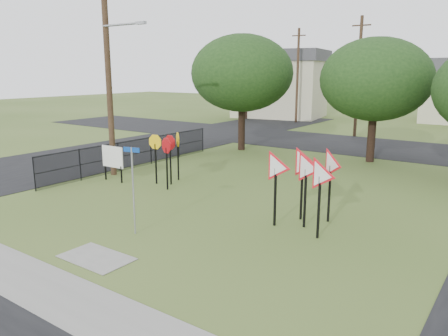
# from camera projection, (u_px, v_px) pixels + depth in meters

# --- Properties ---
(ground) EXTENTS (140.00, 140.00, 0.00)m
(ground) POSITION_uv_depth(u_px,v_px,m) (158.00, 232.00, 13.82)
(ground) COLOR #3E5720
(sidewalk) EXTENTS (30.00, 1.60, 0.02)m
(sidewalk) POSITION_uv_depth(u_px,v_px,m) (36.00, 283.00, 10.48)
(sidewalk) COLOR gray
(sidewalk) RESTS_ON ground
(street_left) EXTENTS (8.00, 50.00, 0.02)m
(street_left) POSITION_uv_depth(u_px,v_px,m) (131.00, 149.00, 28.56)
(street_left) COLOR black
(street_left) RESTS_ON ground
(street_far) EXTENTS (60.00, 8.00, 0.02)m
(street_far) POSITION_uv_depth(u_px,v_px,m) (363.00, 146.00, 29.73)
(street_far) COLOR black
(street_far) RESTS_ON ground
(curb_pad) EXTENTS (2.00, 1.20, 0.02)m
(curb_pad) POSITION_uv_depth(u_px,v_px,m) (96.00, 258.00, 11.91)
(curb_pad) COLOR gray
(curb_pad) RESTS_ON ground
(street_name_sign) EXTENTS (0.56, 0.14, 2.75)m
(street_name_sign) POSITION_uv_depth(u_px,v_px,m) (133.00, 185.00, 13.37)
(street_name_sign) COLOR #9D9FA6
(street_name_sign) RESTS_ON ground
(stop_sign_cluster) EXTENTS (1.78, 1.90, 2.26)m
(stop_sign_cluster) POSITION_uv_depth(u_px,v_px,m) (168.00, 147.00, 19.32)
(stop_sign_cluster) COLOR black
(stop_sign_cluster) RESTS_ON ground
(yield_sign_cluster) EXTENTS (2.71, 2.12, 2.55)m
(yield_sign_cluster) POSITION_uv_depth(u_px,v_px,m) (307.00, 171.00, 13.97)
(yield_sign_cluster) COLOR black
(yield_sign_cluster) RESTS_ON ground
(info_board) EXTENTS (1.31, 0.07, 1.64)m
(info_board) POSITION_uv_depth(u_px,v_px,m) (113.00, 158.00, 20.01)
(info_board) COLOR black
(info_board) RESTS_ON ground
(utility_pole_main) EXTENTS (3.55, 0.33, 10.00)m
(utility_pole_main) POSITION_uv_depth(u_px,v_px,m) (109.00, 66.00, 20.36)
(utility_pole_main) COLOR #44301F
(utility_pole_main) RESTS_ON ground
(far_pole_a) EXTENTS (1.40, 0.24, 9.00)m
(far_pole_a) POSITION_uv_depth(u_px,v_px,m) (358.00, 76.00, 33.04)
(far_pole_a) COLOR #44301F
(far_pole_a) RESTS_ON ground
(far_pole_c) EXTENTS (1.40, 0.24, 9.00)m
(far_pole_c) POSITION_uv_depth(u_px,v_px,m) (297.00, 75.00, 42.34)
(far_pole_c) COLOR #44301F
(far_pole_c) RESTS_ON ground
(fence_run) EXTENTS (0.05, 11.55, 1.50)m
(fence_run) POSITION_uv_depth(u_px,v_px,m) (135.00, 153.00, 22.92)
(fence_run) COLOR black
(fence_run) RESTS_ON ground
(house_left) EXTENTS (10.58, 8.88, 7.20)m
(house_left) POSITION_uv_depth(u_px,v_px,m) (280.00, 84.00, 47.99)
(house_left) COLOR beige
(house_left) RESTS_ON ground
(tree_near_left) EXTENTS (6.40, 6.40, 7.27)m
(tree_near_left) POSITION_uv_depth(u_px,v_px,m) (242.00, 73.00, 27.30)
(tree_near_left) COLOR black
(tree_near_left) RESTS_ON ground
(tree_near_mid) EXTENTS (6.00, 6.00, 6.80)m
(tree_near_mid) POSITION_uv_depth(u_px,v_px,m) (376.00, 80.00, 23.63)
(tree_near_mid) COLOR black
(tree_near_mid) RESTS_ON ground
(tree_far_left) EXTENTS (6.80, 6.80, 7.73)m
(tree_far_left) POSITION_uv_depth(u_px,v_px,m) (246.00, 69.00, 45.61)
(tree_far_left) COLOR black
(tree_far_left) RESTS_ON ground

